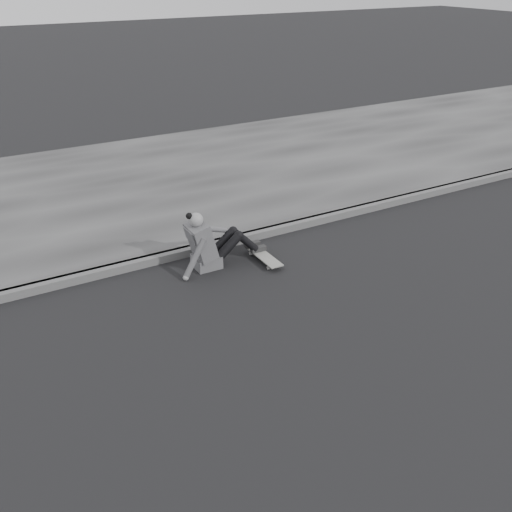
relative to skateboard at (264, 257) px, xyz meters
The scene contains 5 objects.
ground 3.19m from the skateboard, 35.61° to the right, with size 80.00×80.00×0.00m, color black.
curb 2.69m from the skateboard, 15.58° to the left, with size 24.00×0.16×0.12m, color #525252.
sidewalk 4.55m from the skateboard, 55.29° to the left, with size 24.00×6.00×0.12m, color #3C3C3C.
skateboard is the anchor object (origin of this frame).
seated_woman 0.83m from the skateboard, 161.47° to the left, with size 1.38×0.46×0.88m.
Camera 1 is at (-6.32, -4.49, 3.89)m, focal length 40.00 mm.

